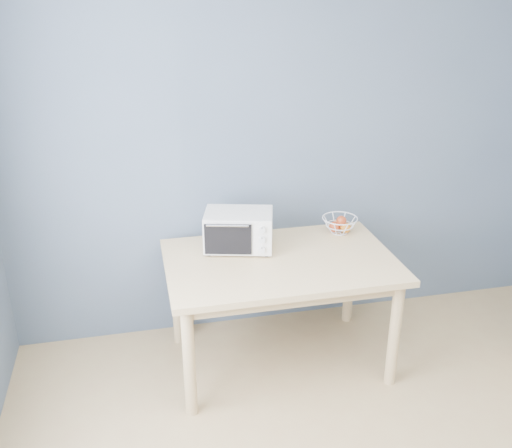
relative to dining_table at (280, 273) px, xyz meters
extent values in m
cube|color=slate|center=(0.30, 0.55, 0.65)|extent=(4.00, 0.01, 2.60)
cube|color=tan|center=(0.00, 0.00, 0.08)|extent=(1.40, 0.90, 0.04)
cylinder|color=tan|center=(-0.62, -0.37, -0.29)|extent=(0.07, 0.07, 0.71)
cylinder|color=tan|center=(0.62, -0.37, -0.29)|extent=(0.07, 0.07, 0.71)
cylinder|color=tan|center=(-0.62, 0.37, -0.29)|extent=(0.07, 0.07, 0.71)
cylinder|color=tan|center=(0.62, 0.37, -0.29)|extent=(0.07, 0.07, 0.71)
cube|color=silver|center=(-0.22, 0.20, 0.23)|extent=(0.48, 0.38, 0.23)
cube|color=black|center=(-0.27, 0.22, 0.23)|extent=(0.32, 0.30, 0.18)
cube|color=black|center=(-0.31, 0.08, 0.23)|extent=(0.28, 0.08, 0.20)
cylinder|color=silver|center=(-0.31, 0.06, 0.33)|extent=(0.25, 0.08, 0.01)
cube|color=silver|center=(-0.11, 0.03, 0.23)|extent=(0.11, 0.03, 0.22)
cylinder|color=black|center=(-0.42, 0.14, 0.11)|extent=(0.02, 0.02, 0.01)
cylinder|color=black|center=(-0.07, 0.05, 0.11)|extent=(0.02, 0.02, 0.01)
cylinder|color=black|center=(-0.36, 0.35, 0.11)|extent=(0.02, 0.02, 0.01)
cylinder|color=black|center=(-0.02, 0.26, 0.11)|extent=(0.02, 0.02, 0.01)
cylinder|color=silver|center=(-0.11, 0.02, 0.30)|extent=(0.04, 0.02, 0.04)
cylinder|color=silver|center=(-0.11, 0.02, 0.23)|extent=(0.04, 0.02, 0.04)
cylinder|color=silver|center=(-0.11, 0.02, 0.17)|extent=(0.04, 0.02, 0.04)
torus|color=silver|center=(0.49, 0.29, 0.21)|extent=(0.26, 0.26, 0.01)
torus|color=silver|center=(0.49, 0.29, 0.16)|extent=(0.21, 0.21, 0.01)
torus|color=silver|center=(0.49, 0.29, 0.11)|extent=(0.12, 0.12, 0.01)
sphere|color=#B03017|center=(0.46, 0.30, 0.14)|extent=(0.07, 0.07, 0.07)
sphere|color=#C06A16|center=(0.53, 0.28, 0.14)|extent=(0.07, 0.07, 0.07)
sphere|color=#DC9055|center=(0.49, 0.34, 0.14)|extent=(0.07, 0.07, 0.07)
sphere|color=#B03017|center=(0.50, 0.29, 0.19)|extent=(0.07, 0.07, 0.07)
camera|label=1|loc=(-0.83, -3.02, 1.66)|focal=40.00mm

